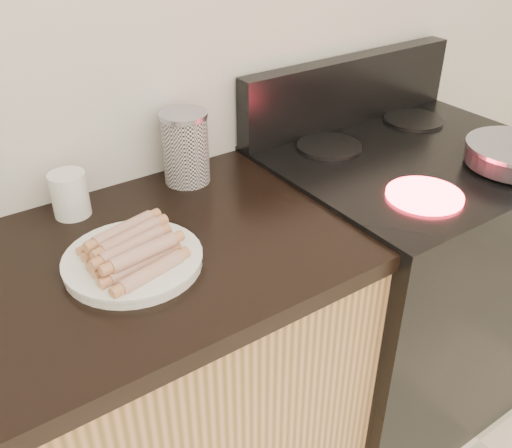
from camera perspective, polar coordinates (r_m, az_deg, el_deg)
wall_back at (r=1.32m, az=-18.07°, el=18.79°), size 4.00×0.04×2.60m
stove at (r=1.85m, az=13.83°, el=-6.13°), size 0.76×0.65×0.91m
stove_panel at (r=1.76m, az=9.30°, el=13.05°), size 0.76×0.06×0.20m
burner_near_left at (r=1.40m, az=16.50°, el=2.77°), size 0.18×0.18×0.01m
burner_near_right at (r=1.66m, az=24.19°, el=5.90°), size 0.18×0.18×0.01m
burner_far_left at (r=1.60m, az=7.32°, el=7.72°), size 0.18×0.18×0.01m
burner_far_right at (r=1.83m, az=15.46°, el=9.99°), size 0.18×0.18×0.01m
main_plate at (r=1.15m, az=-12.17°, el=-3.75°), size 0.34×0.34×0.02m
hotdog_pile at (r=1.13m, az=-12.36°, el=-2.37°), size 0.14×0.21×0.05m
canister at (r=1.41m, az=-7.06°, el=7.60°), size 0.12×0.12×0.18m
mug at (r=1.34m, az=-18.13°, el=2.83°), size 0.10×0.10×0.10m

